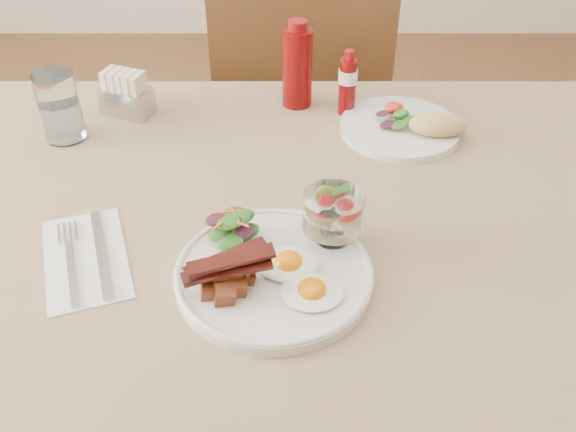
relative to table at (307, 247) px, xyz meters
name	(u,v)px	position (x,y,z in m)	size (l,w,h in m)	color
table	(307,247)	(0.00, 0.00, 0.00)	(1.33, 0.88, 0.75)	brown
chair_far	(300,121)	(0.00, 0.66, -0.14)	(0.42, 0.42, 0.93)	brown
main_plate	(274,275)	(-0.05, -0.17, 0.10)	(0.28, 0.28, 0.02)	white
fried_eggs	(300,277)	(-0.02, -0.19, 0.11)	(0.14, 0.16, 0.02)	white
bacon_potato_pile	(228,274)	(-0.11, -0.20, 0.13)	(0.13, 0.08, 0.06)	brown
side_salad	(233,227)	(-0.11, -0.10, 0.13)	(0.08, 0.08, 0.04)	#1F5215
fruit_cup	(333,212)	(0.03, -0.10, 0.16)	(0.09, 0.09, 0.09)	white
second_plate	(409,126)	(0.20, 0.23, 0.10)	(0.23, 0.23, 0.06)	white
ketchup_bottle	(297,66)	(-0.01, 0.34, 0.17)	(0.07, 0.07, 0.17)	#5F0506
hot_sauce_bottle	(348,83)	(0.08, 0.31, 0.15)	(0.05, 0.05, 0.13)	#5F0506
sugar_caddy	(126,96)	(-0.35, 0.30, 0.13)	(0.11, 0.09, 0.09)	#B7B6BB
water_glass	(61,111)	(-0.45, 0.21, 0.14)	(0.07, 0.07, 0.13)	white
napkin_cutlery	(87,257)	(-0.33, -0.13, 0.09)	(0.18, 0.24, 0.01)	white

